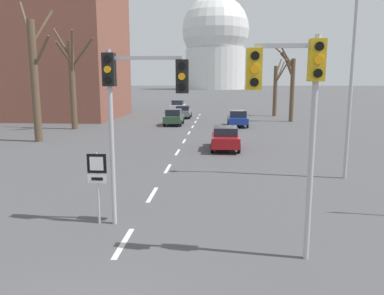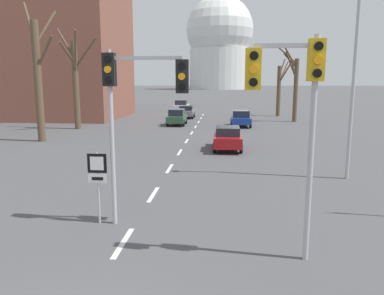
# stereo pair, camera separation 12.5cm
# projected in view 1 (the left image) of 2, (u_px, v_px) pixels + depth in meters

# --- Properties ---
(lane_stripe_0) EXTENTS (0.16, 2.00, 0.01)m
(lane_stripe_0) POSITION_uv_depth(u_px,v_px,m) (124.00, 243.00, 10.33)
(lane_stripe_0) COLOR silver
(lane_stripe_0) RESTS_ON ground_plane
(lane_stripe_1) EXTENTS (0.16, 2.00, 0.01)m
(lane_stripe_1) POSITION_uv_depth(u_px,v_px,m) (152.00, 194.00, 14.75)
(lane_stripe_1) COLOR silver
(lane_stripe_1) RESTS_ON ground_plane
(lane_stripe_2) EXTENTS (0.16, 2.00, 0.01)m
(lane_stripe_2) POSITION_uv_depth(u_px,v_px,m) (168.00, 168.00, 19.17)
(lane_stripe_2) COLOR silver
(lane_stripe_2) RESTS_ON ground_plane
(lane_stripe_3) EXTENTS (0.16, 2.00, 0.01)m
(lane_stripe_3) POSITION_uv_depth(u_px,v_px,m) (178.00, 152.00, 23.59)
(lane_stripe_3) COLOR silver
(lane_stripe_3) RESTS_ON ground_plane
(lane_stripe_4) EXTENTS (0.16, 2.00, 0.01)m
(lane_stripe_4) POSITION_uv_depth(u_px,v_px,m) (184.00, 141.00, 28.01)
(lane_stripe_4) COLOR silver
(lane_stripe_4) RESTS_ON ground_plane
(lane_stripe_5) EXTENTS (0.16, 2.00, 0.01)m
(lane_stripe_5) POSITION_uv_depth(u_px,v_px,m) (189.00, 133.00, 32.43)
(lane_stripe_5) COLOR silver
(lane_stripe_5) RESTS_ON ground_plane
(lane_stripe_6) EXTENTS (0.16, 2.00, 0.01)m
(lane_stripe_6) POSITION_uv_depth(u_px,v_px,m) (193.00, 127.00, 36.85)
(lane_stripe_6) COLOR silver
(lane_stripe_6) RESTS_ON ground_plane
(lane_stripe_7) EXTENTS (0.16, 2.00, 0.01)m
(lane_stripe_7) POSITION_uv_depth(u_px,v_px,m) (196.00, 122.00, 41.27)
(lane_stripe_7) COLOR silver
(lane_stripe_7) RESTS_ON ground_plane
(lane_stripe_8) EXTENTS (0.16, 2.00, 0.01)m
(lane_stripe_8) POSITION_uv_depth(u_px,v_px,m) (198.00, 118.00, 45.69)
(lane_stripe_8) COLOR silver
(lane_stripe_8) RESTS_ON ground_plane
(lane_stripe_9) EXTENTS (0.16, 2.00, 0.01)m
(lane_stripe_9) POSITION_uv_depth(u_px,v_px,m) (200.00, 115.00, 50.11)
(lane_stripe_9) COLOR silver
(lane_stripe_9) RESTS_ON ground_plane
(traffic_signal_centre_tall) EXTENTS (2.51, 0.34, 5.32)m
(traffic_signal_centre_tall) POSITION_uv_depth(u_px,v_px,m) (135.00, 94.00, 10.99)
(traffic_signal_centre_tall) COLOR #B2B2B7
(traffic_signal_centre_tall) RESTS_ON ground_plane
(traffic_signal_near_right) EXTENTS (1.79, 0.34, 5.46)m
(traffic_signal_near_right) POSITION_uv_depth(u_px,v_px,m) (294.00, 93.00, 8.75)
(traffic_signal_near_right) COLOR #B2B2B7
(traffic_signal_near_right) RESTS_ON ground_plane
(route_sign_post) EXTENTS (0.60, 0.08, 2.28)m
(route_sign_post) POSITION_uv_depth(u_px,v_px,m) (97.00, 176.00, 11.50)
(route_sign_post) COLOR #B2B2B7
(route_sign_post) RESTS_ON ground_plane
(street_lamp_right) EXTENTS (2.46, 0.36, 8.93)m
(street_lamp_right) POSITION_uv_depth(u_px,v_px,m) (343.00, 57.00, 16.35)
(street_lamp_right) COLOR #B2B2B7
(street_lamp_right) RESTS_ON ground_plane
(sedan_near_left) EXTENTS (1.95, 4.15, 1.60)m
(sedan_near_left) POSITION_uv_depth(u_px,v_px,m) (238.00, 118.00, 37.01)
(sedan_near_left) COLOR navy
(sedan_near_left) RESTS_ON ground_plane
(sedan_near_right) EXTENTS (1.83, 4.07, 1.52)m
(sedan_near_right) POSITION_uv_depth(u_px,v_px,m) (225.00, 138.00, 24.41)
(sedan_near_right) COLOR maroon
(sedan_near_right) RESTS_ON ground_plane
(sedan_mid_centre) EXTENTS (1.96, 4.48, 1.75)m
(sedan_mid_centre) POSITION_uv_depth(u_px,v_px,m) (178.00, 106.00, 54.54)
(sedan_mid_centre) COLOR silver
(sedan_mid_centre) RESTS_ON ground_plane
(sedan_far_left) EXTENTS (1.89, 3.96, 1.51)m
(sedan_far_left) POSITION_uv_depth(u_px,v_px,m) (183.00, 112.00, 45.57)
(sedan_far_left) COLOR slate
(sedan_far_left) RESTS_ON ground_plane
(sedan_far_right) EXTENTS (1.80, 4.16, 1.64)m
(sedan_far_right) POSITION_uv_depth(u_px,v_px,m) (174.00, 117.00, 38.19)
(sedan_far_right) COLOR #2D4C33
(sedan_far_right) RESTS_ON ground_plane
(bare_tree_left_near) EXTENTS (4.07, 2.73, 9.24)m
(bare_tree_left_near) POSITION_uv_depth(u_px,v_px,m) (72.00, 80.00, 34.25)
(bare_tree_left_near) COLOR brown
(bare_tree_left_near) RESTS_ON ground_plane
(bare_tree_right_near) EXTENTS (2.33, 2.18, 8.09)m
(bare_tree_right_near) POSITION_uv_depth(u_px,v_px,m) (291.00, 85.00, 40.88)
(bare_tree_right_near) COLOR brown
(bare_tree_right_near) RESTS_ON ground_plane
(bare_tree_left_far) EXTENTS (3.10, 2.10, 10.27)m
(bare_tree_left_far) POSITION_uv_depth(u_px,v_px,m) (35.00, 76.00, 27.09)
(bare_tree_left_far) COLOR brown
(bare_tree_left_far) RESTS_ON ground_plane
(bare_tree_right_far) EXTENTS (1.60, 2.38, 7.27)m
(bare_tree_right_far) POSITION_uv_depth(u_px,v_px,m) (276.00, 88.00, 47.70)
(bare_tree_right_far) COLOR brown
(bare_tree_right_far) RESTS_ON ground_plane
(capitol_dome) EXTENTS (37.43, 37.43, 52.87)m
(capitol_dome) POSITION_uv_depth(u_px,v_px,m) (215.00, 43.00, 210.44)
(capitol_dome) COLOR silver
(capitol_dome) RESTS_ON ground_plane
(apartment_block_left) EXTENTS (18.00, 14.00, 26.54)m
(apartment_block_left) POSITION_uv_depth(u_px,v_px,m) (41.00, 6.00, 44.50)
(apartment_block_left) COLOR brown
(apartment_block_left) RESTS_ON ground_plane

